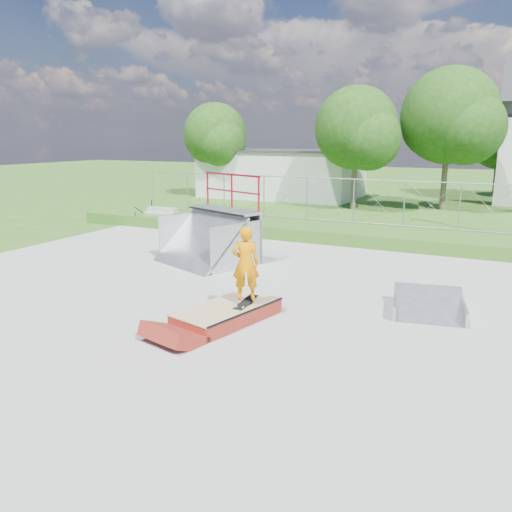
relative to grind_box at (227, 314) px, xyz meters
The scene contains 15 objects.
ground 0.48m from the grind_box, 117.12° to the left, with size 120.00×120.00×0.00m, color #2C5B1A.
concrete_pad 0.47m from the grind_box, 117.12° to the left, with size 20.00×16.00×0.04m, color #969693.
grass_berm 9.90m from the grind_box, 91.18° to the left, with size 24.00×3.00×0.50m, color #2C5B1A.
grind_box is the anchor object (origin of this frame).
quarter_pipe 5.42m from the grind_box, 126.61° to the left, with size 2.77×2.34×2.77m, color gray, non-canonical shape.
flat_bank_ramp 4.52m from the grind_box, 31.07° to the left, with size 1.52×1.62×0.47m, color gray, non-canonical shape.
skateboard 0.47m from the grind_box, 40.29° to the left, with size 0.22×0.80×0.02m, color black.
skater 1.11m from the grind_box, 40.29° to the left, with size 0.59×0.39×1.62m, color orange.
concrete_stairs 12.59m from the grind_box, 133.73° to the left, with size 1.50×1.60×0.80m, color #969693, non-canonical shape.
chain_link_fence 10.97m from the grind_box, 91.07° to the left, with size 20.00×0.06×1.80m, color gray, non-canonical shape.
utility_building_flat 23.89m from the grind_box, 110.12° to the left, with size 10.00×6.00×3.00m, color beige.
tree_left_near 18.78m from the grind_box, 96.12° to the left, with size 4.76×4.48×6.65m.
tree_center 20.90m from the grind_box, 82.72° to the left, with size 5.44×5.12×7.60m.
tree_left_far 23.82m from the grind_box, 120.60° to the left, with size 4.42×4.16×6.18m.
tree_back_mid 28.90m from the grind_box, 79.95° to the left, with size 4.08×3.84×5.70m.
Camera 1 is at (5.23, -9.34, 3.91)m, focal length 35.00 mm.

